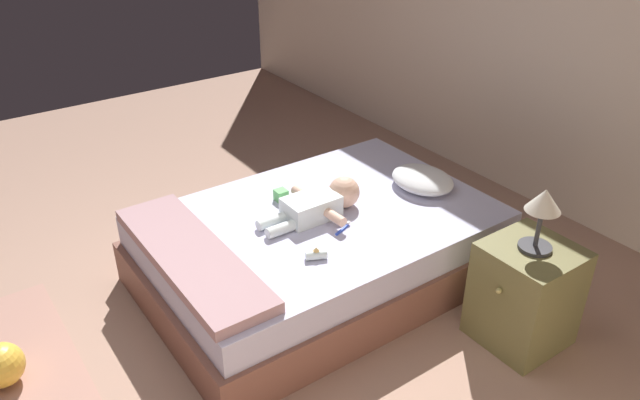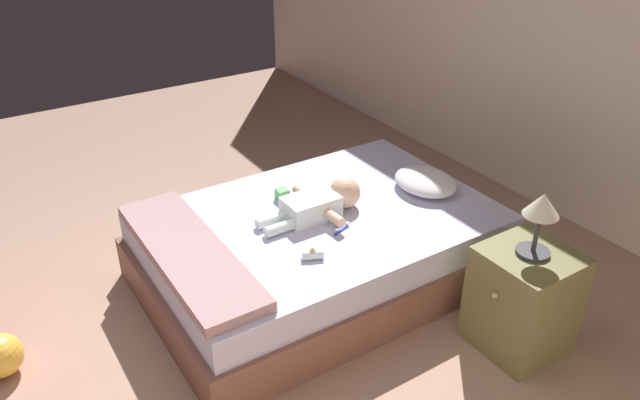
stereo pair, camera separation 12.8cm
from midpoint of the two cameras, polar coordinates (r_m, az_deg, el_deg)
The scene contains 12 objects.
ground_plane at distance 3.49m, azimuth -15.14°, elevation -13.31°, with size 8.00×8.00×0.00m, color tan.
wall_behind_bed at distance 4.57m, azimuth 20.80°, elevation 15.60°, with size 8.00×0.12×2.72m, color beige.
bed at distance 3.75m, azimuth -0.98°, elevation -4.41°, with size 1.41×2.08×0.45m.
pillow at distance 3.95m, azimuth 8.58°, elevation 1.90°, with size 0.43×0.35×0.11m.
baby at distance 3.60m, azimuth -0.88°, elevation -0.27°, with size 0.49×0.66×0.19m.
toothbrush at distance 3.48m, azimuth 1.13°, elevation -2.66°, with size 0.06×0.14×0.02m.
nightstand at distance 3.42m, azimuth 17.48°, elevation -8.36°, with size 0.44×0.47×0.58m.
lamp at distance 3.14m, azimuth 18.90°, elevation -0.67°, with size 0.17×0.17×0.34m.
toy_ball at distance 3.53m, azimuth -28.46°, elevation -13.34°, with size 0.22×0.22×0.22m, color gold.
blanket at distance 3.29m, azimuth -12.99°, elevation -5.13°, with size 1.27×0.36×0.06m.
toy_block at distance 3.77m, azimuth -4.61°, elevation 0.44°, with size 0.07×0.07×0.07m.
baby_bottle at distance 3.23m, azimuth -1.49°, elevation -5.09°, with size 0.09×0.12×0.07m.
Camera 1 is at (2.48, -0.75, 2.31)m, focal length 34.46 mm.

